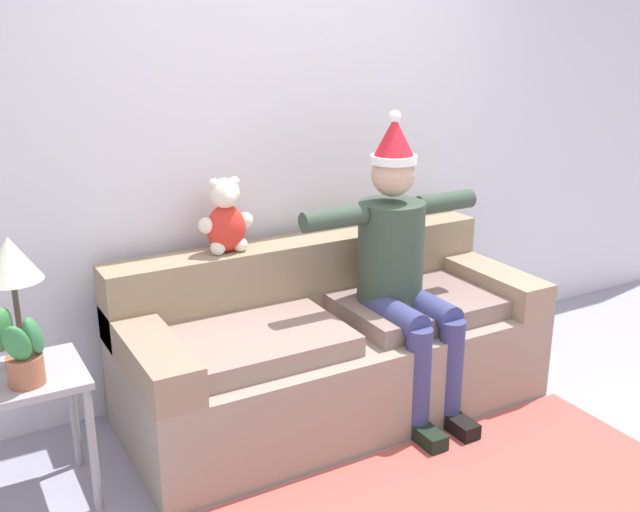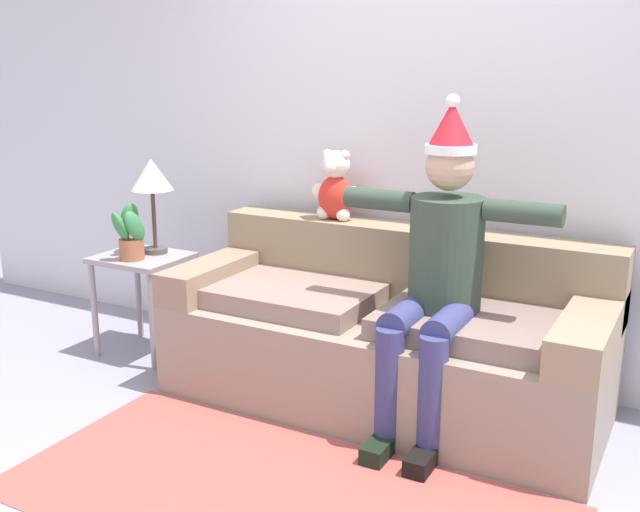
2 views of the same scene
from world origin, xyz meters
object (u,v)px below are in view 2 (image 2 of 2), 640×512
at_px(couch, 386,336).
at_px(teddy_bear, 336,188).
at_px(potted_plant, 130,234).
at_px(side_table, 143,273).
at_px(table_lamp, 152,179).
at_px(person_seated, 439,266).

bearing_deg(couch, teddy_bear, 147.12).
bearing_deg(potted_plant, side_table, 95.17).
height_order(couch, potted_plant, potted_plant).
height_order(couch, teddy_bear, teddy_bear).
relative_size(teddy_bear, table_lamp, 0.69).
distance_m(side_table, potted_plant, 0.27).
bearing_deg(couch, person_seated, -27.28).
xyz_separation_m(person_seated, table_lamp, (-1.79, 0.16, 0.24)).
bearing_deg(teddy_bear, side_table, -160.52).
height_order(person_seated, side_table, person_seated).
height_order(couch, person_seated, person_seated).
relative_size(couch, table_lamp, 3.91).
xyz_separation_m(teddy_bear, side_table, (-1.07, -0.38, -0.53)).
distance_m(couch, person_seated, 0.57).
bearing_deg(person_seated, table_lamp, 175.02).
distance_m(couch, side_table, 1.52).
xyz_separation_m(couch, teddy_bear, (-0.44, 0.28, 0.68)).
distance_m(person_seated, side_table, 1.85).
distance_m(couch, potted_plant, 1.56).
bearing_deg(person_seated, side_table, 177.82).
distance_m(couch, teddy_bear, 0.86).
bearing_deg(side_table, table_lamp, 70.05).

